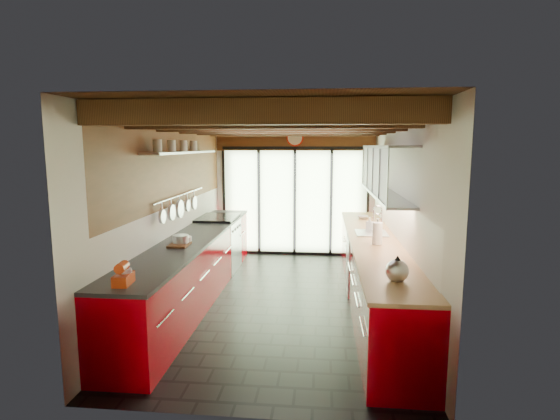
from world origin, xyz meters
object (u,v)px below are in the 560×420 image
object	(u,v)px
kettle	(397,269)
paper_towel	(377,234)
stand_mixer	(124,275)
soap_bottle	(370,224)
bowl	(363,217)

from	to	relation	value
kettle	paper_towel	bearing A→B (deg)	90.00
stand_mixer	kettle	distance (m)	2.56
stand_mixer	paper_towel	distance (m)	3.17
soap_bottle	stand_mixer	bearing A→B (deg)	-131.73
paper_towel	stand_mixer	bearing A→B (deg)	-143.20
soap_bottle	bowl	xyz separation A→B (m)	(0.00, 1.12, -0.08)
paper_towel	bowl	distance (m)	2.08
soap_bottle	bowl	distance (m)	1.13
stand_mixer	kettle	world-z (taller)	kettle
paper_towel	soap_bottle	xyz separation A→B (m)	(0.00, 0.95, -0.04)
kettle	bowl	xyz separation A→B (m)	(0.00, 3.62, -0.09)
stand_mixer	bowl	xyz separation A→B (m)	(2.54, 3.97, -0.06)
stand_mixer	soap_bottle	distance (m)	3.82
bowl	paper_towel	bearing A→B (deg)	-90.00
stand_mixer	paper_towel	size ratio (longest dim) A/B	0.73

